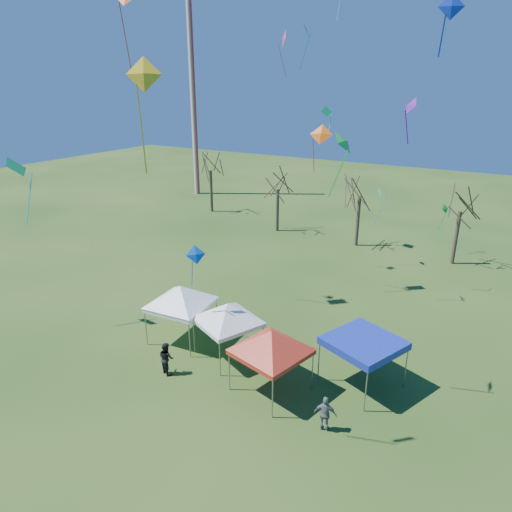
{
  "coord_description": "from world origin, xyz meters",
  "views": [
    {
      "loc": [
        9.8,
        -14.66,
        14.03
      ],
      "look_at": [
        -0.56,
        3.0,
        6.27
      ],
      "focal_mm": 32.0,
      "sensor_mm": 36.0,
      "label": 1
    }
  ],
  "objects_px": {
    "tree_3": "(464,191)",
    "tent_red": "(271,335)",
    "tree_0": "(210,155)",
    "tent_blue": "(364,343)",
    "tent_white_mid": "(228,307)",
    "tree_1": "(278,174)",
    "person_dark": "(166,358)",
    "person_grey": "(325,414)",
    "tent_white_west": "(180,290)",
    "tree_2": "(361,178)",
    "radio_mast": "(193,96)"
  },
  "relations": [
    {
      "from": "tree_1",
      "to": "tree_0",
      "type": "bearing_deg",
      "value": 164.82
    },
    {
      "from": "tent_white_west",
      "to": "tree_3",
      "type": "bearing_deg",
      "value": 60.52
    },
    {
      "from": "radio_mast",
      "to": "tent_blue",
      "type": "xyz_separation_m",
      "value": [
        32.65,
        -29.6,
        -10.2
      ]
    },
    {
      "from": "tree_2",
      "to": "tree_3",
      "type": "bearing_deg",
      "value": -2.27
    },
    {
      "from": "tree_2",
      "to": "tree_0",
      "type": "bearing_deg",
      "value": 170.76
    },
    {
      "from": "tree_1",
      "to": "person_grey",
      "type": "xyz_separation_m",
      "value": [
        15.13,
        -24.19,
        -4.96
      ]
    },
    {
      "from": "tent_white_west",
      "to": "tent_white_mid",
      "type": "bearing_deg",
      "value": -2.05
    },
    {
      "from": "radio_mast",
      "to": "person_dark",
      "type": "height_order",
      "value": "radio_mast"
    },
    {
      "from": "tree_2",
      "to": "tent_blue",
      "type": "xyz_separation_m",
      "value": [
        7.02,
        -19.98,
        -3.99
      ]
    },
    {
      "from": "tent_white_west",
      "to": "person_grey",
      "type": "relative_size",
      "value": 2.65
    },
    {
      "from": "radio_mast",
      "to": "tree_3",
      "type": "height_order",
      "value": "radio_mast"
    },
    {
      "from": "tree_1",
      "to": "tent_red",
      "type": "xyz_separation_m",
      "value": [
        11.8,
        -22.95,
        -2.74
      ]
    },
    {
      "from": "tree_1",
      "to": "tent_white_west",
      "type": "bearing_deg",
      "value": -76.63
    },
    {
      "from": "tree_1",
      "to": "person_dark",
      "type": "height_order",
      "value": "tree_1"
    },
    {
      "from": "tent_white_mid",
      "to": "tent_red",
      "type": "height_order",
      "value": "tent_red"
    },
    {
      "from": "tent_white_west",
      "to": "tent_blue",
      "type": "bearing_deg",
      "value": 6.05
    },
    {
      "from": "radio_mast",
      "to": "tree_3",
      "type": "bearing_deg",
      "value": -16.31
    },
    {
      "from": "tent_white_west",
      "to": "person_dark",
      "type": "xyz_separation_m",
      "value": [
        1.43,
        -3.07,
        -2.28
      ]
    },
    {
      "from": "tent_white_west",
      "to": "tent_red",
      "type": "distance_m",
      "value": 6.92
    },
    {
      "from": "tree_3",
      "to": "tent_red",
      "type": "xyz_separation_m",
      "value": [
        -5.0,
        -22.34,
        -3.03
      ]
    },
    {
      "from": "tree_1",
      "to": "tree_3",
      "type": "distance_m",
      "value": 16.81
    },
    {
      "from": "tree_0",
      "to": "tent_white_west",
      "type": "relative_size",
      "value": 1.91
    },
    {
      "from": "tree_0",
      "to": "tent_red",
      "type": "height_order",
      "value": "tree_0"
    },
    {
      "from": "tent_blue",
      "to": "person_dark",
      "type": "distance_m",
      "value": 9.94
    },
    {
      "from": "tree_3",
      "to": "tent_blue",
      "type": "relative_size",
      "value": 1.91
    },
    {
      "from": "tent_blue",
      "to": "person_dark",
      "type": "bearing_deg",
      "value": -154.93
    },
    {
      "from": "tree_3",
      "to": "tent_white_mid",
      "type": "xyz_separation_m",
      "value": [
        -8.45,
        -20.86,
        -3.13
      ]
    },
    {
      "from": "radio_mast",
      "to": "tree_2",
      "type": "height_order",
      "value": "radio_mast"
    },
    {
      "from": "tent_blue",
      "to": "person_grey",
      "type": "bearing_deg",
      "value": -94.17
    },
    {
      "from": "radio_mast",
      "to": "tree_3",
      "type": "xyz_separation_m",
      "value": [
        34.03,
        -9.96,
        -6.42
      ]
    },
    {
      "from": "tree_3",
      "to": "radio_mast",
      "type": "bearing_deg",
      "value": 163.69
    },
    {
      "from": "tent_blue",
      "to": "tent_white_mid",
      "type": "bearing_deg",
      "value": -170.25
    },
    {
      "from": "tent_white_west",
      "to": "tent_white_mid",
      "type": "relative_size",
      "value": 1.14
    },
    {
      "from": "tree_1",
      "to": "tent_white_mid",
      "type": "xyz_separation_m",
      "value": [
        8.35,
        -21.46,
        -2.84
      ]
    },
    {
      "from": "tree_3",
      "to": "person_grey",
      "type": "distance_m",
      "value": 24.22
    },
    {
      "from": "person_dark",
      "to": "tent_white_west",
      "type": "bearing_deg",
      "value": -45.51
    },
    {
      "from": "tent_white_mid",
      "to": "tent_blue",
      "type": "xyz_separation_m",
      "value": [
        7.07,
        1.21,
        -0.65
      ]
    },
    {
      "from": "tree_0",
      "to": "person_grey",
      "type": "xyz_separation_m",
      "value": [
        25.21,
        -26.93,
        -5.65
      ]
    },
    {
      "from": "tree_2",
      "to": "tent_blue",
      "type": "relative_size",
      "value": 1.98
    },
    {
      "from": "tree_2",
      "to": "tent_white_west",
      "type": "distance_m",
      "value": 21.56
    },
    {
      "from": "tree_0",
      "to": "tent_blue",
      "type": "relative_size",
      "value": 2.04
    },
    {
      "from": "tent_blue",
      "to": "person_grey",
      "type": "distance_m",
      "value": 4.22
    },
    {
      "from": "tent_white_west",
      "to": "tent_white_mid",
      "type": "xyz_separation_m",
      "value": [
        3.28,
        -0.12,
        -0.2
      ]
    },
    {
      "from": "radio_mast",
      "to": "person_dark",
      "type": "distance_m",
      "value": 42.89
    },
    {
      "from": "tree_2",
      "to": "person_grey",
      "type": "relative_size",
      "value": 4.92
    },
    {
      "from": "tree_0",
      "to": "tree_1",
      "type": "bearing_deg",
      "value": -15.18
    },
    {
      "from": "radio_mast",
      "to": "tent_white_mid",
      "type": "height_order",
      "value": "radio_mast"
    },
    {
      "from": "person_grey",
      "to": "person_dark",
      "type": "xyz_separation_m",
      "value": [
        -8.62,
        -0.22,
        0.04
      ]
    },
    {
      "from": "tent_blue",
      "to": "person_grey",
      "type": "relative_size",
      "value": 2.49
    },
    {
      "from": "tree_3",
      "to": "tent_red",
      "type": "distance_m",
      "value": 23.1
    }
  ]
}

